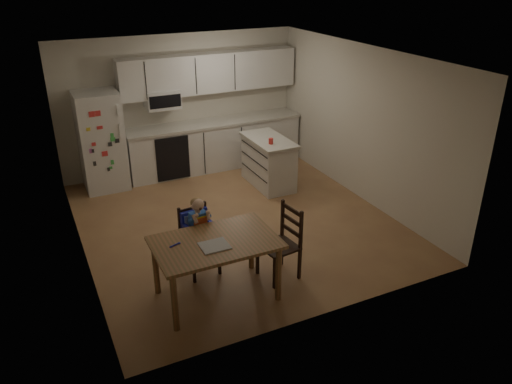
{
  "coord_description": "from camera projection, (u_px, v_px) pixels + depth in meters",
  "views": [
    {
      "loc": [
        -2.66,
        -6.28,
        3.66
      ],
      "look_at": [
        -0.15,
        -1.06,
        0.96
      ],
      "focal_mm": 35.0,
      "sensor_mm": 36.0,
      "label": 1
    }
  ],
  "objects": [
    {
      "name": "dining_table",
      "position": [
        216.0,
        249.0,
        5.72
      ],
      "size": [
        1.41,
        0.91,
        0.76
      ],
      "color": "brown",
      "rests_on": "ground"
    },
    {
      "name": "kitchen_run",
      "position": [
        212.0,
        123.0,
        9.38
      ],
      "size": [
        3.37,
        0.62,
        2.15
      ],
      "color": "silver",
      "rests_on": "ground"
    },
    {
      "name": "kitchen_island",
      "position": [
        268.0,
        162.0,
        8.78
      ],
      "size": [
        0.61,
        1.17,
        0.86
      ],
      "color": "silver",
      "rests_on": "ground"
    },
    {
      "name": "chair_side",
      "position": [
        285.0,
        237.0,
        6.19
      ],
      "size": [
        0.47,
        0.47,
        0.95
      ],
      "rotation": [
        0.0,
        0.0,
        -1.44
      ],
      "color": "black",
      "rests_on": "ground"
    },
    {
      "name": "toddler_spoon",
      "position": [
        174.0,
        245.0,
        5.58
      ],
      "size": [
        0.12,
        0.06,
        0.02
      ],
      "primitive_type": "cylinder",
      "rotation": [
        0.0,
        1.57,
        0.35
      ],
      "color": "#2127B3",
      "rests_on": "dining_table"
    },
    {
      "name": "refrigerator",
      "position": [
        101.0,
        141.0,
        8.51
      ],
      "size": [
        0.72,
        0.7,
        1.7
      ],
      "primitive_type": "cube",
      "color": "silver",
      "rests_on": "ground"
    },
    {
      "name": "room",
      "position": [
        221.0,
        135.0,
        7.59
      ],
      "size": [
        4.52,
        5.01,
        2.51
      ],
      "color": "#8E5E3F",
      "rests_on": "ground"
    },
    {
      "name": "napkin",
      "position": [
        214.0,
        246.0,
        5.57
      ],
      "size": [
        0.32,
        0.27,
        0.01
      ],
      "primitive_type": "cube",
      "color": "#BCBDC2",
      "rests_on": "dining_table"
    },
    {
      "name": "chair_booster",
      "position": [
        197.0,
        227.0,
        6.23
      ],
      "size": [
        0.43,
        0.43,
        1.05
      ],
      "rotation": [
        0.0,
        0.0,
        0.11
      ],
      "color": "black",
      "rests_on": "ground"
    },
    {
      "name": "red_cup",
      "position": [
        271.0,
        141.0,
        8.34
      ],
      "size": [
        0.08,
        0.08,
        0.1
      ],
      "primitive_type": "cylinder",
      "color": "red",
      "rests_on": "kitchen_island"
    }
  ]
}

